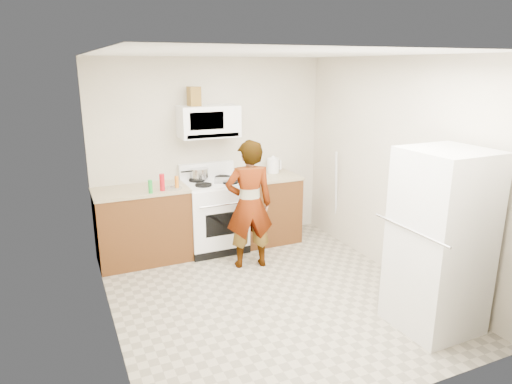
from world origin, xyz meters
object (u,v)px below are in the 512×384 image
gas_range (214,214)px  kettle (273,165)px  microwave (208,121)px  fridge (440,241)px  saucepan (200,173)px  person (249,205)px

gas_range → kettle: (0.93, 0.14, 0.55)m
microwave → fridge: microwave is taller
gas_range → kettle: size_ratio=5.56×
gas_range → saucepan: bearing=126.2°
microwave → fridge: bearing=-65.2°
person → fridge: size_ratio=0.92×
fridge → microwave: bearing=113.6°
saucepan → person: bearing=-68.5°
fridge → kettle: bearing=95.8°
person → saucepan: (-0.34, 0.86, 0.23)m
gas_range → microwave: 1.22m
gas_range → saucepan: gas_range is taller
kettle → saucepan: 1.06m
saucepan → gas_range: bearing=-53.8°
person → saucepan: size_ratio=6.89×
person → fridge: (1.06, -1.94, 0.06)m
person → fridge: 2.21m
person → gas_range: bearing=-61.3°
fridge → saucepan: 3.14m
person → saucepan: 0.96m
microwave → person: bearing=-75.4°
gas_range → microwave: (0.00, 0.13, 1.21)m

